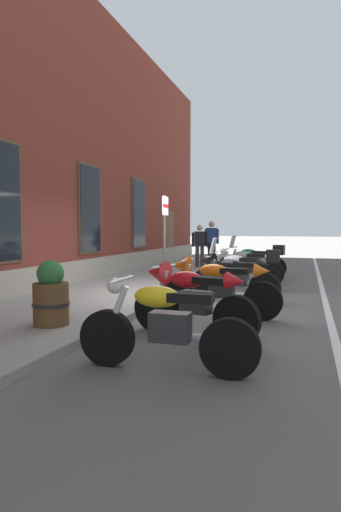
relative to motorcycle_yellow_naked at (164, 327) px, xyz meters
The scene contains 14 objects.
ground_plane 4.66m from the motorcycle_yellow_naked, 16.80° to the left, with size 140.00×140.00×0.00m, color #565451.
sidewalk 5.30m from the motorcycle_yellow_naked, 32.98° to the left, with size 30.97×3.08×0.12m, color gray.
lane_stripe 4.83m from the motorcycle_yellow_naked, 22.79° to the right, with size 30.97×0.12×0.01m, color silver.
motorcycle_yellow_naked is the anchor object (origin of this frame).
motorcycle_red_sport 1.51m from the motorcycle_yellow_naked, ahead, with size 0.75×2.00×1.08m.
motorcycle_orange_sport 2.94m from the motorcycle_yellow_naked, ahead, with size 0.62×2.21×1.07m.
motorcycle_black_sport 4.50m from the motorcycle_yellow_naked, ahead, with size 0.68×1.99×1.04m.
motorcycle_silver_touring 6.02m from the motorcycle_yellow_naked, ahead, with size 0.62×2.11×1.33m.
motorcycle_grey_naked 7.35m from the motorcycle_yellow_naked, ahead, with size 0.62×2.10×0.99m.
motorcycle_green_touring 8.94m from the motorcycle_yellow_naked, ahead, with size 0.65×2.16×1.33m.
pedestrian_dark_jacket 10.83m from the motorcycle_yellow_naked, 12.14° to the left, with size 0.33×0.64×1.56m.
pedestrian_blue_top 11.74m from the motorcycle_yellow_naked, 10.11° to the left, with size 0.26×0.66×1.71m.
parking_sign 5.46m from the motorcycle_yellow_naked, 18.99° to the left, with size 0.36×0.07×2.21m.
barrel_planter 2.38m from the motorcycle_yellow_naked, 64.29° to the left, with size 0.55×0.55×0.97m.
Camera 1 is at (-8.60, -2.79, 1.57)m, focal length 28.89 mm.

